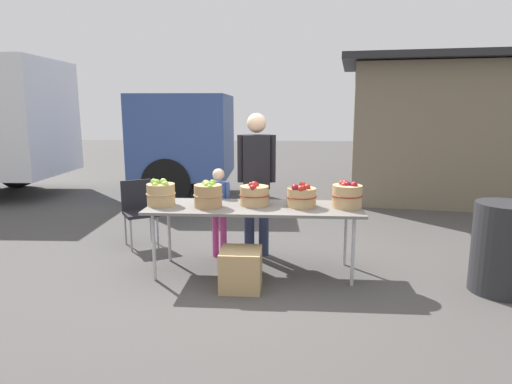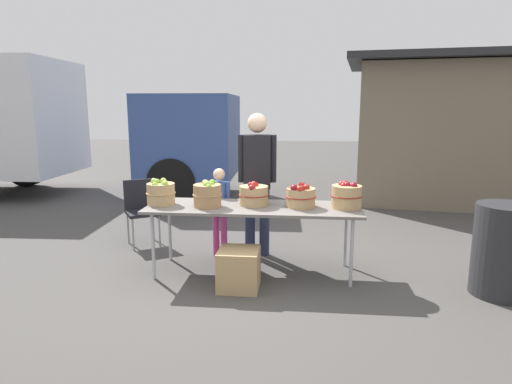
# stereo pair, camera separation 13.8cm
# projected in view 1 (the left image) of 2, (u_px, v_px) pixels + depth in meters

# --- Properties ---
(ground_plane) EXTENTS (40.00, 40.00, 0.00)m
(ground_plane) POSITION_uv_depth(u_px,v_px,m) (254.00, 272.00, 4.86)
(ground_plane) COLOR #474442
(market_table) EXTENTS (2.30, 0.76, 0.75)m
(market_table) POSITION_uv_depth(u_px,v_px,m) (254.00, 210.00, 4.73)
(market_table) COLOR slate
(market_table) RESTS_ON ground
(apple_basket_green_0) EXTENTS (0.32, 0.32, 0.29)m
(apple_basket_green_0) POSITION_uv_depth(u_px,v_px,m) (161.00, 193.00, 4.76)
(apple_basket_green_0) COLOR tan
(apple_basket_green_0) RESTS_ON market_table
(apple_basket_green_1) EXTENTS (0.32, 0.32, 0.29)m
(apple_basket_green_1) POSITION_uv_depth(u_px,v_px,m) (208.00, 195.00, 4.67)
(apple_basket_green_1) COLOR #A87F51
(apple_basket_green_1) RESTS_ON market_table
(apple_basket_red_0) EXTENTS (0.33, 0.33, 0.26)m
(apple_basket_red_0) POSITION_uv_depth(u_px,v_px,m) (254.00, 195.00, 4.76)
(apple_basket_red_0) COLOR tan
(apple_basket_red_0) RESTS_ON market_table
(apple_basket_red_1) EXTENTS (0.33, 0.33, 0.26)m
(apple_basket_red_1) POSITION_uv_depth(u_px,v_px,m) (301.00, 196.00, 4.68)
(apple_basket_red_1) COLOR tan
(apple_basket_red_1) RESTS_ON market_table
(apple_basket_red_2) EXTENTS (0.33, 0.33, 0.29)m
(apple_basket_red_2) POSITION_uv_depth(u_px,v_px,m) (347.00, 195.00, 4.65)
(apple_basket_red_2) COLOR tan
(apple_basket_red_2) RESTS_ON market_table
(vendor_adult) EXTENTS (0.46, 0.25, 1.74)m
(vendor_adult) POSITION_uv_depth(u_px,v_px,m) (257.00, 173.00, 5.25)
(vendor_adult) COLOR #262D4C
(vendor_adult) RESTS_ON ground
(child_customer) EXTENTS (0.27, 0.21, 1.09)m
(child_customer) POSITION_uv_depth(u_px,v_px,m) (219.00, 206.00, 5.24)
(child_customer) COLOR #CC3F8C
(child_customer) RESTS_ON ground
(box_truck) EXTENTS (7.77, 2.44, 2.75)m
(box_truck) POSITION_uv_depth(u_px,v_px,m) (9.00, 123.00, 8.89)
(box_truck) COLOR silver
(box_truck) RESTS_ON ground
(food_kiosk) EXTENTS (3.87, 3.36, 2.74)m
(food_kiosk) POSITION_uv_depth(u_px,v_px,m) (431.00, 129.00, 8.66)
(food_kiosk) COLOR #726651
(food_kiosk) RESTS_ON ground
(folding_chair) EXTENTS (0.55, 0.55, 0.86)m
(folding_chair) POSITION_uv_depth(u_px,v_px,m) (139.00, 207.00, 5.75)
(folding_chair) COLOR black
(folding_chair) RESTS_ON ground
(trash_barrel) EXTENTS (0.57, 0.57, 0.90)m
(trash_barrel) POSITION_uv_depth(u_px,v_px,m) (503.00, 248.00, 4.27)
(trash_barrel) COLOR #262628
(trash_barrel) RESTS_ON ground
(produce_crate) EXTENTS (0.41, 0.41, 0.41)m
(produce_crate) POSITION_uv_depth(u_px,v_px,m) (241.00, 269.00, 4.39)
(produce_crate) COLOR tan
(produce_crate) RESTS_ON ground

